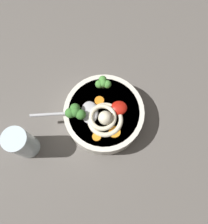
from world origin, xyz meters
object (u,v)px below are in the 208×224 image
Objects in this scene: drinking_glass at (22,143)px; soup_spoon at (84,112)px; soup_bowl at (104,115)px; noodle_pile at (105,119)px.

soup_spoon is at bearing -161.84° from drinking_glass.
drinking_glass is at bearing 12.96° from soup_bowl.
soup_spoon is at bearing -4.88° from soup_bowl.
soup_bowl is 4.79cm from noodle_pile.
drinking_glass is (21.23, 4.89, 2.68)cm from soup_bowl.
soup_bowl is 6.35cm from soup_spoon.
soup_spoon is at bearing -27.68° from noodle_pile.
drinking_glass is at bearing 7.53° from noodle_pile.
noodle_pile is at bearing 157.20° from soup_spoon.
soup_spoon is 17.10cm from drinking_glass.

